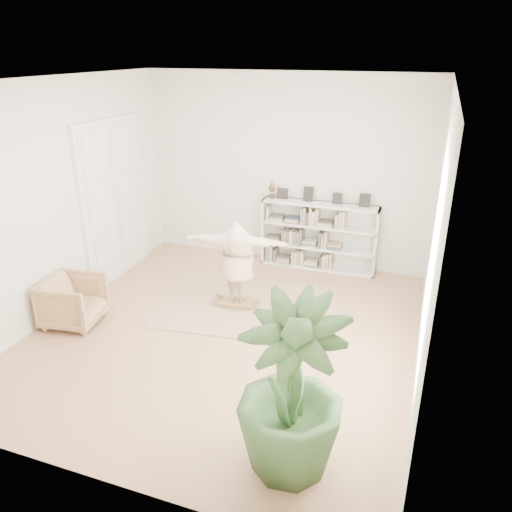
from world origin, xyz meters
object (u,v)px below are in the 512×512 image
at_px(person, 237,260).
at_px(houseplant, 291,389).
at_px(armchair, 73,301).
at_px(bookshelf, 318,237).
at_px(rocker_board, 238,302).

distance_m(person, houseplant, 3.45).
bearing_deg(armchair, houseplant, -121.24).
xyz_separation_m(person, houseplant, (1.74, -2.98, 0.11)).
bearing_deg(person, bookshelf, -120.28).
bearing_deg(armchair, rocker_board, -66.79).
xyz_separation_m(armchair, houseplant, (3.92, -1.63, 0.57)).
height_order(bookshelf, houseplant, houseplant).
height_order(bookshelf, rocker_board, bookshelf).
distance_m(rocker_board, person, 0.76).
distance_m(armchair, houseplant, 4.28).
relative_size(rocker_board, person, 0.34).
distance_m(bookshelf, armchair, 4.54).
height_order(armchair, houseplant, houseplant).
bearing_deg(person, rocker_board, 103.73).
distance_m(armchair, rocker_board, 2.58).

